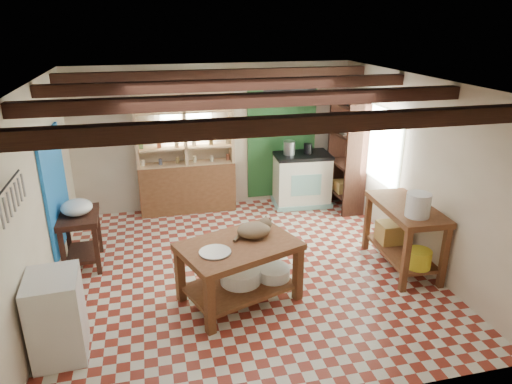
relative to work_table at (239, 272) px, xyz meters
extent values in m
cube|color=maroon|center=(0.21, 0.68, -0.40)|extent=(5.00, 5.00, 0.02)
cube|color=#4E4E53|center=(0.21, 0.68, 2.21)|extent=(5.00, 5.00, 0.02)
cube|color=beige|center=(0.21, 3.18, 0.91)|extent=(5.00, 0.04, 2.60)
cube|color=beige|center=(0.21, -1.82, 0.91)|extent=(5.00, 0.04, 2.60)
cube|color=beige|center=(-2.29, 0.68, 0.91)|extent=(0.04, 5.00, 2.60)
cube|color=beige|center=(2.71, 0.68, 0.91)|extent=(0.04, 5.00, 2.60)
cube|color=#381C13|center=(0.21, 0.68, 2.09)|extent=(5.00, 3.80, 0.15)
cube|color=blue|center=(-2.26, 1.58, 0.71)|extent=(0.04, 1.40, 1.60)
cube|color=#1E4D22|center=(1.46, 3.15, 0.86)|extent=(1.30, 0.04, 2.30)
cube|color=silver|center=(-0.29, 3.16, 1.31)|extent=(0.90, 0.02, 0.80)
cube|color=silver|center=(2.69, 1.68, 1.01)|extent=(0.02, 1.30, 1.20)
cube|color=black|center=(-2.23, -0.52, 1.39)|extent=(0.06, 0.90, 0.28)
cube|color=black|center=(1.46, 2.73, 1.79)|extent=(0.86, 0.12, 0.36)
cube|color=tan|center=(-0.34, 2.99, 0.71)|extent=(1.70, 0.34, 2.20)
cube|color=#381C13|center=(2.49, 2.48, 0.61)|extent=(0.40, 0.86, 2.00)
cube|color=brown|center=(0.00, 0.00, 0.00)|extent=(1.60, 1.33, 0.78)
cube|color=#EFE7CF|center=(1.76, 2.83, 0.11)|extent=(1.06, 0.75, 0.99)
cube|color=#381C13|center=(-1.99, 1.37, 0.00)|extent=(0.57, 0.80, 0.78)
cube|color=silver|center=(-2.01, -0.54, 0.07)|extent=(0.55, 0.65, 0.92)
cube|color=brown|center=(2.39, 0.27, 0.08)|extent=(0.72, 1.34, 0.94)
ellipsoid|color=#856C4D|center=(0.22, 0.13, 0.48)|extent=(0.52, 0.49, 0.19)
cylinder|color=#98999F|center=(-0.31, -0.17, 0.40)|extent=(0.48, 0.48, 0.02)
cylinder|color=silver|center=(0.03, 0.06, -0.09)|extent=(0.66, 0.66, 0.18)
cylinder|color=silver|center=(0.46, 0.06, -0.11)|extent=(0.54, 0.54, 0.15)
cylinder|color=#98999F|center=(1.51, 2.85, 0.72)|extent=(0.23, 0.23, 0.25)
cylinder|color=black|center=(1.86, 2.83, 0.69)|extent=(0.16, 0.16, 0.19)
ellipsoid|color=silver|center=(-1.99, 1.37, 0.50)|extent=(0.44, 0.44, 0.21)
cylinder|color=silver|center=(2.32, -0.08, 0.70)|extent=(0.32, 0.32, 0.31)
cube|color=#A98344|center=(2.40, 0.57, 0.01)|extent=(0.43, 0.35, 0.29)
cylinder|color=gold|center=(2.36, -0.18, -0.02)|extent=(0.34, 0.34, 0.24)
camera|label=1|loc=(-0.93, -4.81, 2.93)|focal=32.00mm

